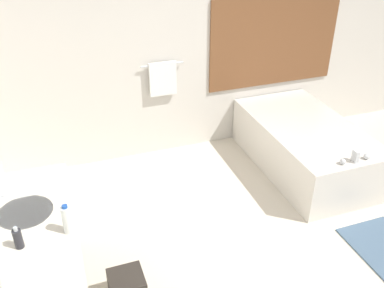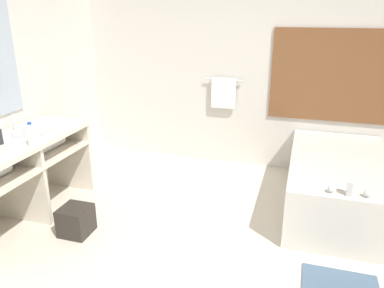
{
  "view_description": "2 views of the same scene",
  "coord_description": "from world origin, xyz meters",
  "px_view_note": "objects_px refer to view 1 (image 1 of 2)",
  "views": [
    {
      "loc": [
        -1.54,
        -2.31,
        2.83
      ],
      "look_at": [
        -0.4,
        0.88,
        0.84
      ],
      "focal_mm": 40.0,
      "sensor_mm": 36.0,
      "label": 1
    },
    {
      "loc": [
        0.7,
        -2.57,
        2.01
      ],
      "look_at": [
        -0.33,
        0.82,
        0.73
      ],
      "focal_mm": 35.0,
      "sensor_mm": 36.0,
      "label": 2
    }
  ],
  "objects_px": {
    "bathtub": "(305,144)",
    "soap_dispenser": "(18,238)",
    "water_bottle_1": "(67,219)",
    "water_bottle_2": "(0,274)"
  },
  "relations": [
    {
      "from": "bathtub",
      "to": "water_bottle_2",
      "type": "relative_size",
      "value": 8.36
    },
    {
      "from": "water_bottle_2",
      "to": "soap_dispenser",
      "type": "bearing_deg",
      "value": 73.86
    },
    {
      "from": "bathtub",
      "to": "soap_dispenser",
      "type": "relative_size",
      "value": 10.91
    },
    {
      "from": "water_bottle_1",
      "to": "water_bottle_2",
      "type": "height_order",
      "value": "water_bottle_1"
    },
    {
      "from": "bathtub",
      "to": "soap_dispenser",
      "type": "bearing_deg",
      "value": -156.91
    },
    {
      "from": "water_bottle_1",
      "to": "bathtub",
      "type": "bearing_deg",
      "value": 24.68
    },
    {
      "from": "bathtub",
      "to": "soap_dispenser",
      "type": "distance_m",
      "value": 3.36
    },
    {
      "from": "water_bottle_2",
      "to": "soap_dispenser",
      "type": "height_order",
      "value": "water_bottle_2"
    },
    {
      "from": "water_bottle_1",
      "to": "water_bottle_2",
      "type": "bearing_deg",
      "value": -138.79
    },
    {
      "from": "water_bottle_1",
      "to": "soap_dispenser",
      "type": "height_order",
      "value": "water_bottle_1"
    }
  ]
}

